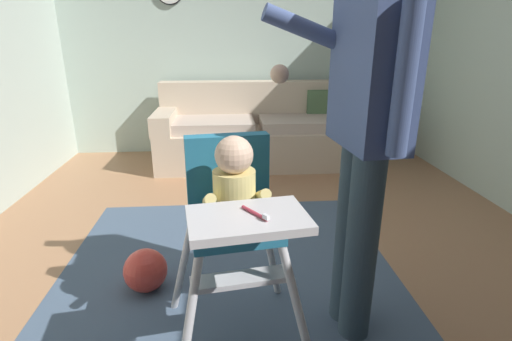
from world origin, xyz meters
TOP-DOWN VIEW (x-y plane):
  - ground at (0.00, 0.00)m, footprint 5.64×6.75m
  - wall_far at (0.00, 2.61)m, footprint 4.84×0.06m
  - area_rug at (-0.23, -0.57)m, footprint 1.98×2.98m
  - couch at (0.11, 2.09)m, footprint 2.13×0.86m
  - high_chair at (-0.19, -0.59)m, footprint 0.68×0.79m
  - adult_standing at (0.35, -0.54)m, footprint 0.54×0.50m
  - toy_ball at (-0.68, -0.18)m, footprint 0.24×0.24m

SIDE VIEW (x-z plane):
  - ground at x=0.00m, z-range -0.10..0.00m
  - area_rug at x=-0.23m, z-range 0.00..0.01m
  - toy_ball at x=-0.68m, z-range 0.00..0.24m
  - couch at x=0.11m, z-range -0.10..0.76m
  - high_chair at x=-0.19m, z-range 0.19..1.17m
  - adult_standing at x=0.35m, z-range 0.11..1.78m
  - wall_far at x=0.00m, z-range 0.00..2.52m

